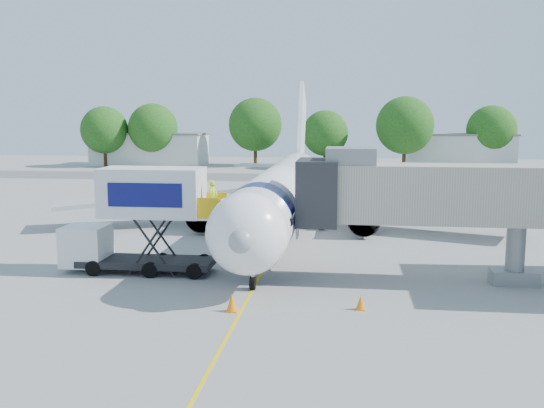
# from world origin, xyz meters

# --- Properties ---
(ground) EXTENTS (160.00, 160.00, 0.00)m
(ground) POSITION_xyz_m (0.00, 0.00, 0.00)
(ground) COLOR gray
(ground) RESTS_ON ground
(guidance_line) EXTENTS (0.15, 70.00, 0.01)m
(guidance_line) POSITION_xyz_m (0.00, 0.00, 0.01)
(guidance_line) COLOR yellow
(guidance_line) RESTS_ON ground
(taxiway_strip) EXTENTS (120.00, 10.00, 0.01)m
(taxiway_strip) POSITION_xyz_m (0.00, 42.00, 0.00)
(taxiway_strip) COLOR #59595B
(taxiway_strip) RESTS_ON ground
(aircraft) EXTENTS (34.17, 37.73, 11.35)m
(aircraft) POSITION_xyz_m (0.00, 4.12, 2.95)
(aircraft) COLOR white
(aircraft) RESTS_ON ground
(jet_bridge) EXTENTS (13.90, 3.20, 6.60)m
(jet_bridge) POSITION_xyz_m (7.99, -7.00, 4.34)
(jet_bridge) COLOR #ADA294
(jet_bridge) RESTS_ON ground
(catering_hiloader) EXTENTS (8.50, 2.44, 5.50)m
(catering_hiloader) POSITION_xyz_m (-6.27, -7.00, 2.76)
(catering_hiloader) COLOR black
(catering_hiloader) RESTS_ON ground
(ground_tug) EXTENTS (3.73, 2.27, 1.41)m
(ground_tug) POSITION_xyz_m (-0.48, -16.42, 0.74)
(ground_tug) COLOR silver
(ground_tug) RESTS_ON ground
(safety_cone_a) EXTENTS (0.41, 0.41, 0.65)m
(safety_cone_a) POSITION_xyz_m (5.00, -11.88, 0.31)
(safety_cone_a) COLOR orange
(safety_cone_a) RESTS_ON ground
(safety_cone_b) EXTENTS (0.49, 0.49, 0.78)m
(safety_cone_b) POSITION_xyz_m (-0.37, -12.78, 0.37)
(safety_cone_b) COLOR orange
(safety_cone_b) RESTS_ON ground
(outbuilding_left) EXTENTS (18.40, 8.40, 5.30)m
(outbuilding_left) POSITION_xyz_m (-28.00, 60.00, 2.66)
(outbuilding_left) COLOR silver
(outbuilding_left) RESTS_ON ground
(outbuilding_right) EXTENTS (16.40, 7.40, 5.30)m
(outbuilding_right) POSITION_xyz_m (22.00, 62.00, 2.66)
(outbuilding_right) COLOR silver
(outbuilding_right) RESTS_ON ground
(tree_a) EXTENTS (7.49, 7.49, 9.55)m
(tree_a) POSITION_xyz_m (-34.09, 56.02, 5.79)
(tree_a) COLOR #382314
(tree_a) RESTS_ON ground
(tree_b) EXTENTS (7.85, 7.85, 10.00)m
(tree_b) POSITION_xyz_m (-26.48, 57.17, 6.07)
(tree_b) COLOR #382314
(tree_b) RESTS_ON ground
(tree_c) EXTENTS (8.57, 8.57, 10.93)m
(tree_c) POSITION_xyz_m (-10.42, 60.12, 6.63)
(tree_c) COLOR #382314
(tree_c) RESTS_ON ground
(tree_d) EXTENTS (6.98, 6.98, 8.90)m
(tree_d) POSITION_xyz_m (0.94, 56.33, 5.40)
(tree_d) COLOR #382314
(tree_d) RESTS_ON ground
(tree_e) EXTENTS (8.58, 8.58, 10.94)m
(tree_e) POSITION_xyz_m (12.79, 55.53, 6.64)
(tree_e) COLOR #382314
(tree_e) RESTS_ON ground
(tree_f) EXTENTS (7.58, 7.58, 9.67)m
(tree_f) POSITION_xyz_m (26.47, 61.00, 5.87)
(tree_f) COLOR #382314
(tree_f) RESTS_ON ground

